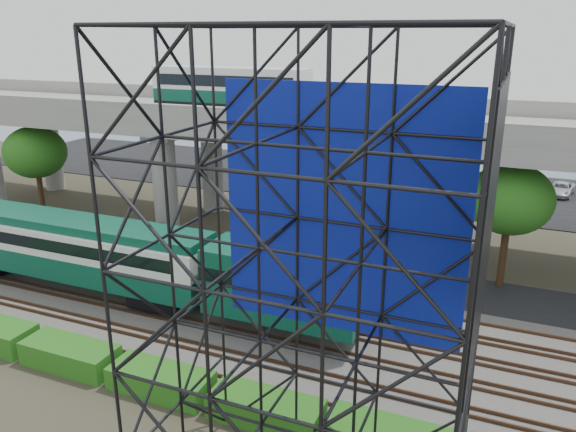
% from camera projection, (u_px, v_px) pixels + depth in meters
% --- Properties ---
extents(ground, '(140.00, 140.00, 0.00)m').
position_uv_depth(ground, '(194.00, 339.00, 28.54)').
color(ground, '#474233').
rests_on(ground, ground).
extents(ballast_bed, '(90.00, 12.00, 0.20)m').
position_uv_depth(ballast_bed, '(214.00, 319.00, 30.27)').
color(ballast_bed, slate).
rests_on(ballast_bed, ground).
extents(service_road, '(90.00, 5.00, 0.08)m').
position_uv_depth(service_road, '(277.00, 263.00, 37.74)').
color(service_road, black).
rests_on(service_road, ground).
extents(parking_lot, '(90.00, 18.00, 0.08)m').
position_uv_depth(parking_lot, '(368.00, 182.00, 58.35)').
color(parking_lot, black).
rests_on(parking_lot, ground).
extents(harbor_water, '(140.00, 40.00, 0.03)m').
position_uv_depth(harbor_water, '(409.00, 145.00, 77.65)').
color(harbor_water, '#455B71').
rests_on(harbor_water, ground).
extents(rail_tracks, '(90.00, 9.52, 0.16)m').
position_uv_depth(rail_tracks, '(214.00, 316.00, 30.21)').
color(rail_tracks, '#472D1E').
rests_on(rail_tracks, ballast_bed).
extents(commuter_train, '(29.30, 3.06, 4.30)m').
position_uv_depth(commuter_train, '(94.00, 251.00, 32.23)').
color(commuter_train, black).
rests_on(commuter_train, rail_tracks).
extents(overpass, '(80.00, 12.00, 12.40)m').
position_uv_depth(overpass, '(301.00, 129.00, 40.17)').
color(overpass, '#9E9B93').
rests_on(overpass, ground).
extents(scaffold_tower, '(9.36, 6.36, 15.00)m').
position_uv_depth(scaffold_tower, '(308.00, 306.00, 15.88)').
color(scaffold_tower, black).
rests_on(scaffold_tower, ground).
extents(hedge_strip, '(34.60, 1.80, 1.20)m').
position_uv_depth(hedge_strip, '(161.00, 380.00, 24.23)').
color(hedge_strip, '#1B5814').
rests_on(hedge_strip, ground).
extents(trees, '(40.94, 16.94, 7.69)m').
position_uv_depth(trees, '(250.00, 160.00, 42.69)').
color(trees, '#382314').
rests_on(trees, ground).
extents(suv, '(4.97, 3.71, 1.25)m').
position_uv_depth(suv, '(162.00, 232.00, 41.60)').
color(suv, black).
rests_on(suv, service_road).
extents(parked_cars, '(37.74, 9.64, 1.31)m').
position_uv_depth(parked_cars, '(369.00, 177.00, 57.69)').
color(parked_cars, silver).
rests_on(parked_cars, parking_lot).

